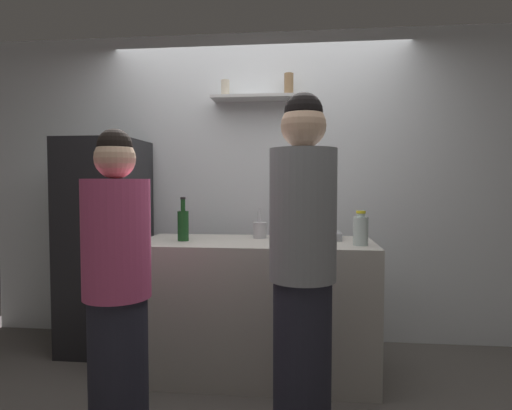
% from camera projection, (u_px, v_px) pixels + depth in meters
% --- Properties ---
extents(ground_plane, '(5.28, 5.28, 0.00)m').
position_uv_depth(ground_plane, '(238.00, 408.00, 2.57)').
color(ground_plane, '#59544F').
extents(back_wall_assembly, '(4.80, 0.32, 2.60)m').
position_uv_depth(back_wall_assembly, '(259.00, 187.00, 3.74)').
color(back_wall_assembly, white).
rests_on(back_wall_assembly, ground).
extents(refrigerator, '(0.57, 0.67, 1.68)m').
position_uv_depth(refrigerator, '(106.00, 244.00, 3.50)').
color(refrigerator, black).
rests_on(refrigerator, ground).
extents(counter, '(1.62, 0.70, 0.93)m').
position_uv_depth(counter, '(256.00, 307.00, 3.04)').
color(counter, '#B7B2A8').
rests_on(counter, ground).
extents(baking_pan, '(0.34, 0.24, 0.05)m').
position_uv_depth(baking_pan, '(317.00, 236.00, 3.11)').
color(baking_pan, gray).
rests_on(baking_pan, counter).
extents(utensil_holder, '(0.10, 0.10, 0.22)m').
position_uv_depth(utensil_holder, '(260.00, 230.00, 3.16)').
color(utensil_holder, '#B2B2B7').
rests_on(utensil_holder, counter).
extents(wine_bottle_amber_glass, '(0.08, 0.08, 0.29)m').
position_uv_depth(wine_bottle_amber_glass, '(309.00, 229.00, 2.75)').
color(wine_bottle_amber_glass, '#472814').
rests_on(wine_bottle_amber_glass, counter).
extents(wine_bottle_green_glass, '(0.08, 0.08, 0.30)m').
position_uv_depth(wine_bottle_green_glass, '(183.00, 224.00, 3.01)').
color(wine_bottle_green_glass, '#19471E').
rests_on(wine_bottle_green_glass, counter).
extents(water_bottle_plastic, '(0.10, 0.10, 0.22)m').
position_uv_depth(water_bottle_plastic, '(361.00, 230.00, 2.79)').
color(water_bottle_plastic, silver).
rests_on(water_bottle_plastic, counter).
extents(person_grey_hoodie, '(0.34, 0.34, 1.79)m').
position_uv_depth(person_grey_hoodie, '(303.00, 270.00, 2.20)').
color(person_grey_hoodie, '#262633').
rests_on(person_grey_hoodie, ground).
extents(person_pink_top, '(0.34, 0.34, 1.61)m').
position_uv_depth(person_pink_top, '(117.00, 291.00, 2.20)').
color(person_pink_top, '#262633').
rests_on(person_pink_top, ground).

